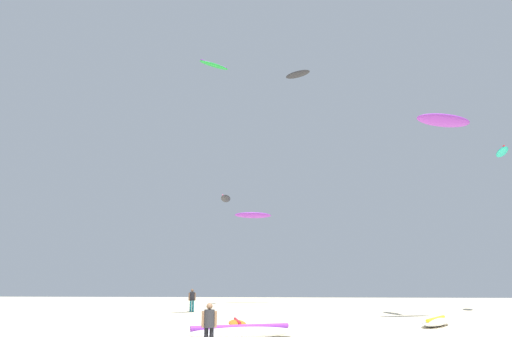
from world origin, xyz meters
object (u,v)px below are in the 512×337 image
object	(u,v)px
person_midground	(192,298)
kite_grounded_near	(241,332)
kite_aloft_0	(298,74)
kite_aloft_3	(502,152)
kite_aloft_6	(214,65)
kite_aloft_4	(253,215)
person_foreground	(209,323)
kite_grounded_mid	(436,322)
kite_grounded_far	(237,323)
kite_aloft_5	(226,198)
kite_aloft_1	(444,120)

from	to	relation	value
person_midground	kite_grounded_near	xyz separation A→B (m)	(5.66, -16.83, -0.74)
kite_grounded_near	kite_aloft_0	size ratio (longest dim) A/B	1.65
kite_aloft_3	kite_aloft_6	distance (m)	23.73
person_midground	kite_aloft_4	distance (m)	16.05
kite_aloft_3	kite_aloft_4	world-z (taller)	kite_aloft_3
person_foreground	kite_aloft_4	distance (m)	34.89
kite_aloft_0	kite_aloft_6	xyz separation A→B (m)	(-6.15, -15.17, -6.22)
person_foreground	kite_grounded_mid	bearing A→B (deg)	123.04
kite_aloft_3	kite_grounded_far	bearing A→B (deg)	-148.67
kite_aloft_6	kite_aloft_5	bearing A→B (deg)	94.89
person_midground	kite_grounded_near	world-z (taller)	person_midground
person_midground	kite_grounded_mid	xyz separation A→B (m)	(15.29, -10.61, -0.79)
person_midground	kite_grounded_near	size ratio (longest dim) A/B	0.37
kite_grounded_near	kite_aloft_3	world-z (taller)	kite_aloft_3
kite_aloft_1	kite_aloft_6	size ratio (longest dim) A/B	1.90
kite_grounded_near	kite_grounded_mid	distance (m)	11.47
kite_aloft_0	kite_aloft_5	bearing A→B (deg)	169.07
person_foreground	kite_aloft_6	world-z (taller)	kite_aloft_6
kite_aloft_4	kite_aloft_6	distance (m)	21.88
kite_aloft_1	kite_aloft_6	world-z (taller)	kite_aloft_6
person_foreground	kite_grounded_far	size ratio (longest dim) A/B	0.48
kite_grounded_near	kite_grounded_far	xyz separation A→B (m)	(-0.72, 4.96, -0.08)
kite_grounded_far	kite_aloft_0	world-z (taller)	kite_aloft_0
person_foreground	kite_aloft_3	size ratio (longest dim) A/B	0.49
person_midground	person_foreground	bearing A→B (deg)	-14.66
kite_grounded_near	kite_grounded_mid	size ratio (longest dim) A/B	1.23
kite_aloft_1	kite_aloft_6	distance (m)	15.80
kite_grounded_mid	kite_aloft_1	distance (m)	12.47
kite_grounded_near	kite_aloft_4	size ratio (longest dim) A/B	1.13
kite_grounded_near	kite_aloft_1	xyz separation A→B (m)	(11.92, 8.73, 11.96)
person_foreground	kite_aloft_0	distance (m)	36.50
kite_grounded_near	kite_aloft_5	distance (m)	28.57
person_foreground	kite_aloft_3	distance (m)	30.74
kite_grounded_mid	kite_aloft_6	world-z (taller)	kite_aloft_6
kite_grounded_far	kite_aloft_6	bearing A→B (deg)	116.75
kite_aloft_0	kite_aloft_4	size ratio (longest dim) A/B	0.69
kite_aloft_3	kite_grounded_near	bearing A→B (deg)	-138.22
kite_aloft_1	kite_aloft_3	world-z (taller)	kite_aloft_1
kite_grounded_far	kite_aloft_1	size ratio (longest dim) A/B	0.78
kite_aloft_4	kite_aloft_3	bearing A→B (deg)	-31.97
kite_aloft_3	kite_aloft_4	size ratio (longest dim) A/B	0.76
kite_aloft_1	kite_grounded_mid	bearing A→B (deg)	-132.38
kite_aloft_3	kite_aloft_1	bearing A→B (deg)	-130.62
kite_aloft_3	kite_aloft_4	xyz separation A→B (m)	(-21.01, 13.11, -3.00)
kite_grounded_mid	kite_aloft_0	world-z (taller)	kite_aloft_0
person_foreground	kite_grounded_near	bearing A→B (deg)	159.00
kite_aloft_3	person_midground	bearing A→B (deg)	-179.70
kite_aloft_0	kite_aloft_6	world-z (taller)	kite_aloft_0
kite_grounded_near	kite_aloft_1	distance (m)	19.01
person_midground	kite_grounded_mid	distance (m)	18.63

